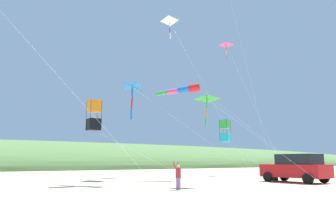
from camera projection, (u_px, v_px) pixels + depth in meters
dune_ridge_grassy at (48, 169)px, 57.84m from camera, size 28.00×240.00×9.72m
parked_car at (296, 168)px, 21.52m from camera, size 4.40×2.27×1.85m
cooler_box at (273, 177)px, 23.70m from camera, size 0.62×0.42×0.42m
person_child_green_jacket at (178, 175)px, 16.02m from camera, size 0.39×0.30×1.34m
kite_box_red_high_left at (94, 115)px, 19.35m from camera, size 6.51×4.22×4.98m
kite_delta_checkered_midright at (170, 22)px, 33.57m from camera, size 11.69×1.61×16.03m
kite_delta_orange_high_right at (207, 99)px, 19.06m from camera, size 4.21×6.25×5.22m
kite_delta_rainbow_low_near at (133, 86)px, 25.83m from camera, size 7.07×8.34×7.66m
kite_box_green_low_center at (225, 131)px, 32.08m from camera, size 9.60×3.64×5.39m
kite_windsock_long_streamer_right at (184, 90)px, 25.60m from camera, size 8.86×7.61×7.42m
kite_delta_white_trailing at (226, 45)px, 37.11m from camera, size 10.53×4.04×14.70m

